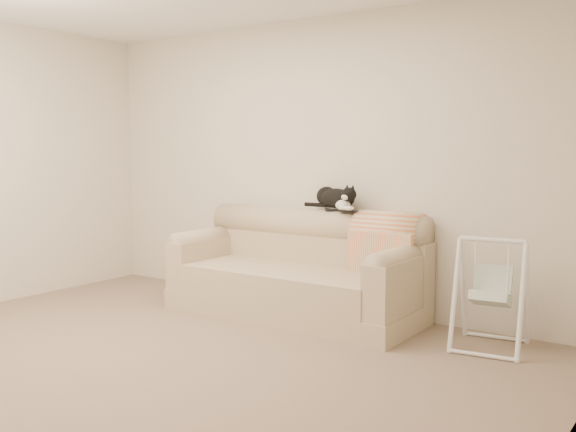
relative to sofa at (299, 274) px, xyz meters
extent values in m
plane|color=#7E6B5B|center=(-0.05, -1.62, -0.35)|extent=(5.00, 5.00, 0.00)
cube|color=beige|center=(-0.05, 0.38, 0.95)|extent=(5.00, 0.04, 2.60)
cube|color=beige|center=(2.45, -1.62, 0.95)|extent=(0.04, 4.00, 2.60)
cube|color=tan|center=(0.00, -0.09, -0.26)|extent=(2.20, 0.90, 0.18)
cube|color=tan|center=(0.00, -0.20, -0.05)|extent=(1.80, 0.68, 0.24)
cube|color=tan|center=(0.00, 0.25, 0.08)|extent=(2.20, 0.22, 0.50)
cylinder|color=tan|center=(0.00, 0.25, 0.41)|extent=(2.16, 0.28, 0.28)
cube|color=tan|center=(-0.99, -0.09, 0.04)|extent=(0.20, 0.88, 0.42)
cylinder|color=tan|center=(-0.99, -0.09, 0.25)|extent=(0.18, 0.84, 0.18)
cube|color=tan|center=(0.99, -0.09, 0.04)|extent=(0.20, 0.88, 0.42)
cylinder|color=tan|center=(0.99, -0.09, 0.25)|extent=(0.18, 0.84, 0.18)
cube|color=black|center=(0.22, 0.24, 0.56)|extent=(0.19, 0.10, 0.02)
cube|color=gray|center=(0.22, 0.24, 0.57)|extent=(0.11, 0.06, 0.01)
cube|color=black|center=(0.38, 0.20, 0.56)|extent=(0.17, 0.05, 0.02)
ellipsoid|color=black|center=(0.22, 0.27, 0.65)|extent=(0.45, 0.31, 0.17)
ellipsoid|color=black|center=(0.08, 0.32, 0.66)|extent=(0.24, 0.22, 0.17)
ellipsoid|color=white|center=(0.32, 0.20, 0.62)|extent=(0.18, 0.15, 0.12)
ellipsoid|color=black|center=(0.40, 0.17, 0.70)|extent=(0.16, 0.16, 0.12)
ellipsoid|color=white|center=(0.39, 0.12, 0.68)|extent=(0.08, 0.07, 0.05)
sphere|color=#BF7272|center=(0.38, 0.10, 0.68)|extent=(0.01, 0.01, 0.01)
cone|color=black|center=(0.37, 0.19, 0.76)|extent=(0.05, 0.06, 0.06)
cone|color=black|center=(0.43, 0.17, 0.76)|extent=(0.07, 0.08, 0.06)
sphere|color=olive|center=(0.36, 0.13, 0.71)|extent=(0.02, 0.02, 0.02)
sphere|color=olive|center=(0.40, 0.12, 0.71)|extent=(0.02, 0.02, 0.02)
ellipsoid|color=white|center=(0.37, 0.15, 0.59)|extent=(0.10, 0.11, 0.04)
ellipsoid|color=white|center=(0.42, 0.13, 0.59)|extent=(0.10, 0.11, 0.04)
cylinder|color=black|center=(0.00, 0.27, 0.59)|extent=(0.23, 0.05, 0.04)
cylinder|color=#E27547|center=(0.74, 0.25, 0.41)|extent=(0.57, 0.33, 0.33)
cube|color=#E27547|center=(0.74, 0.08, 0.21)|extent=(0.57, 0.09, 0.42)
cylinder|color=white|center=(1.46, -0.16, 0.04)|extent=(0.07, 0.28, 0.80)
cylinder|color=white|center=(1.43, 0.08, 0.04)|extent=(0.07, 0.28, 0.80)
cylinder|color=white|center=(1.91, -0.11, 0.04)|extent=(0.07, 0.28, 0.80)
cylinder|color=white|center=(1.88, 0.13, 0.04)|extent=(0.07, 0.28, 0.80)
cylinder|color=white|center=(1.67, -0.02, 0.44)|extent=(0.46, 0.09, 0.04)
cylinder|color=white|center=(1.70, -0.26, -0.33)|extent=(0.46, 0.08, 0.03)
cylinder|color=white|center=(1.64, 0.23, -0.33)|extent=(0.46, 0.08, 0.03)
cube|color=white|center=(1.68, -0.04, 0.02)|extent=(0.29, 0.27, 0.15)
cube|color=white|center=(1.66, 0.06, 0.14)|extent=(0.28, 0.15, 0.21)
cylinder|color=white|center=(1.56, -0.03, 0.25)|extent=(0.01, 0.01, 0.38)
cylinder|color=white|center=(1.79, 0.00, 0.25)|extent=(0.01, 0.01, 0.38)
camera|label=1|loc=(3.06, -4.55, 1.08)|focal=40.00mm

